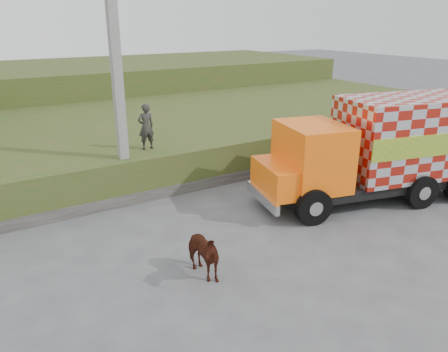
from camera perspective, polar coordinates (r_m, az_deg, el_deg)
ground at (r=12.21m, az=-0.59°, el=-9.20°), size 120.00×120.00×0.00m
embankment at (r=20.58m, az=-15.18°, el=4.59°), size 40.00×12.00×1.50m
embankment_far at (r=31.94m, az=-21.81°, el=10.51°), size 40.00×12.00×3.00m
retaining_strip at (r=14.94m, az=-15.68°, el=-3.47°), size 16.00×0.50×0.40m
utility_pole at (r=14.58m, az=-13.75°, el=12.01°), size 1.20×0.30×8.00m
cargo_truck at (r=15.73m, az=19.87°, el=3.41°), size 8.15×4.22×3.48m
cow at (r=10.66m, az=-3.11°, el=-10.05°), size 0.79×1.52×1.24m
pedestrian at (r=15.81m, az=-10.15°, el=6.36°), size 0.61×0.42×1.64m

